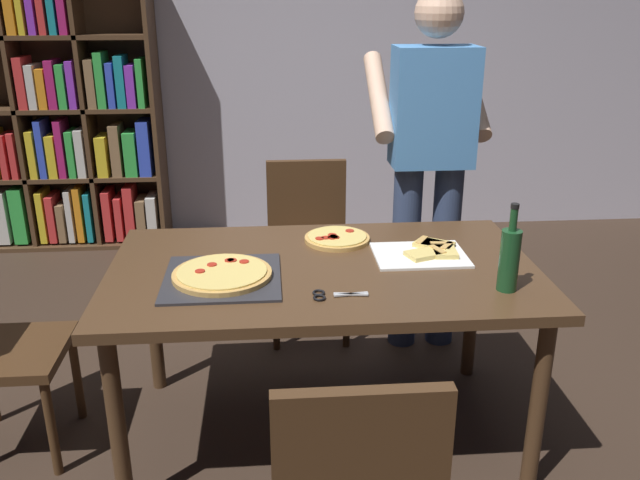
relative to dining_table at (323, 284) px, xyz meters
name	(u,v)px	position (x,y,z in m)	size (l,w,h in m)	color
ground_plane	(323,430)	(0.00, 0.00, -0.68)	(12.00, 12.00, 0.00)	#38281E
back_wall	(293,40)	(0.00, 2.60, 0.72)	(6.40, 0.10, 2.80)	#BCB7C6
dining_table	(323,284)	(0.00, 0.00, 0.00)	(1.62, 0.95, 0.75)	#4C331E
chair_far_side	(308,237)	(0.00, 0.96, -0.16)	(0.42, 0.42, 0.90)	#472D19
bookshelf	(60,124)	(-1.62, 2.37, 0.19)	(1.40, 0.35, 1.95)	#513823
person_serving_pizza	(430,154)	(0.58, 0.74, 0.32)	(0.55, 0.54, 1.75)	#38476B
pepperoni_pizza_on_tray	(222,275)	(-0.38, -0.09, 0.09)	(0.42, 0.42, 0.04)	#2D2D33
pizza_slices_on_towel	(428,251)	(0.42, 0.09, 0.09)	(0.36, 0.29, 0.03)	white
wine_bottle	(509,258)	(0.62, -0.26, 0.19)	(0.07, 0.07, 0.32)	#194723
kitchen_scissors	(330,295)	(0.00, -0.27, 0.08)	(0.19, 0.08, 0.01)	silver
second_pizza_plain	(337,238)	(0.08, 0.27, 0.09)	(0.27, 0.27, 0.03)	tan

